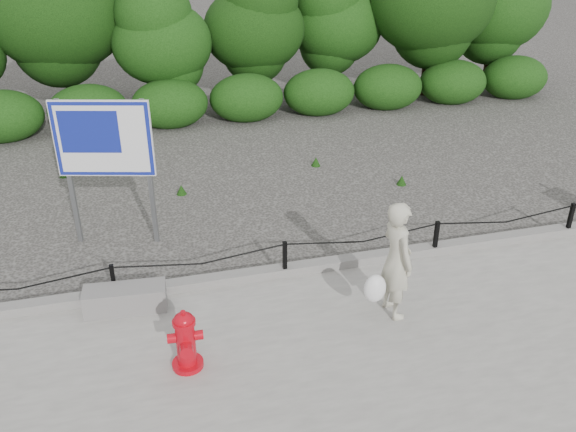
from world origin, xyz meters
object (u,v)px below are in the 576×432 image
(concrete_block, at_px, (125,299))
(advertising_sign, at_px, (104,145))
(pedestrian, at_px, (395,262))
(fire_hydrant, at_px, (186,341))

(concrete_block, relative_size, advertising_sign, 0.45)
(pedestrian, distance_m, concrete_block, 3.75)
(fire_hydrant, bearing_deg, advertising_sign, 106.06)
(pedestrian, bearing_deg, advertising_sign, 42.51)
(pedestrian, bearing_deg, fire_hydrant, 90.98)
(pedestrian, bearing_deg, concrete_block, 67.29)
(concrete_block, bearing_deg, advertising_sign, 92.46)
(pedestrian, xyz_separation_m, concrete_block, (-3.55, 1.02, -0.65))
(fire_hydrant, bearing_deg, pedestrian, 11.18)
(fire_hydrant, xyz_separation_m, pedestrian, (2.86, 0.39, 0.43))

